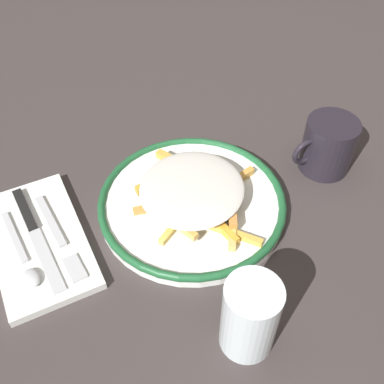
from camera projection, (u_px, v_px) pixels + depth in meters
The scene contains 9 objects.
ground_plane at pixel (192, 208), 0.73m from camera, with size 2.60×2.60×0.00m, color #393231.
plate at pixel (192, 203), 0.72m from camera, with size 0.30×0.30×0.02m.
fries_heap at pixel (193, 193), 0.70m from camera, with size 0.24×0.24×0.04m.
napkin at pixel (38, 241), 0.68m from camera, with size 0.13×0.24×0.01m, color white.
fork at pixel (58, 236), 0.68m from camera, with size 0.03×0.18×0.00m.
knife at pixel (33, 228), 0.68m from camera, with size 0.03×0.21×0.01m.
spoon at pixel (25, 261), 0.64m from camera, with size 0.03×0.15×0.01m.
water_glass at pixel (250, 317), 0.54m from camera, with size 0.07×0.07×0.12m, color silver.
coffee_mug at pixel (328, 146), 0.76m from camera, with size 0.12×0.09×0.09m.
Camera 1 is at (0.21, 0.43, 0.56)m, focal length 42.91 mm.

